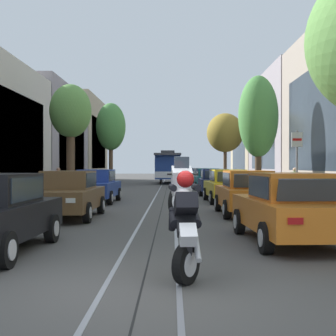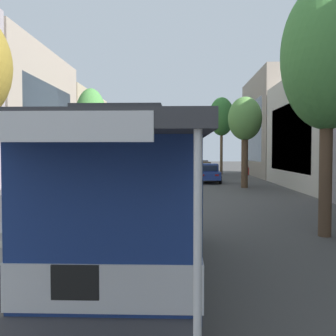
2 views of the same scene
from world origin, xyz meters
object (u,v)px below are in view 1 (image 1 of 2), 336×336
Objects in this scene: motorcycle_with_rider at (184,214)px; pedestrian_on_left_pavement at (58,181)px; parked_car_blue_mid_left at (96,186)px; parked_car_orange_second_right at (247,193)px; parked_car_yellow_mid_right at (227,186)px; parked_car_brown_second_left at (69,194)px; cable_car_trolley at (168,167)px; parked_car_orange_near_right at (290,207)px; parked_car_navy_fourth_right at (214,182)px; parked_car_silver_far_right at (200,176)px; street_tree_kerb_right_mid at (225,133)px; street_tree_kerb_left_mid at (111,127)px; street_tree_kerb_right_second at (258,117)px; parked_car_teal_fifth_right at (207,179)px; street_tree_kerb_left_second at (71,113)px; street_sign_post at (297,164)px; parked_car_silver_sixth_right at (202,177)px; pedestrian_crossing_far at (295,182)px.

motorcycle_with_rider is 1.13× the size of pedestrian_on_left_pavement.
parked_car_orange_second_right is at bearing -41.33° from parked_car_blue_mid_left.
motorcycle_with_rider reaches higher than parked_car_yellow_mid_right.
parked_car_brown_second_left is 0.48× the size of cable_car_trolley.
cable_car_trolley is (-3.09, 30.40, 0.86)m from parked_car_orange_second_right.
parked_car_navy_fourth_right is at bearing 90.35° from parked_car_orange_near_right.
cable_car_trolley reaches higher than motorcycle_with_rider.
parked_car_brown_second_left is 1.00× the size of parked_car_navy_fourth_right.
parked_car_silver_far_right is at bearing 89.48° from parked_car_navy_fourth_right.
street_tree_kerb_right_mid is at bearing 81.14° from parked_car_navy_fourth_right.
motorcycle_with_rider is at bearing -80.52° from street_tree_kerb_left_mid.
street_tree_kerb_right_second is at bearing -82.66° from parked_car_silver_far_right.
parked_car_silver_far_right is at bearing 89.83° from parked_car_yellow_mid_right.
parked_car_teal_fifth_right is at bearing 90.17° from parked_car_yellow_mid_right.
parked_car_orange_near_right is 17.07m from street_tree_kerb_right_second.
street_tree_kerb_left_mid is 4.08× the size of motorcycle_with_rider.
motorcycle_with_rider reaches higher than parked_car_blue_mid_left.
parked_car_teal_fifth_right is at bearing 84.80° from motorcycle_with_rider.
street_tree_kerb_left_second reaches higher than street_sign_post.
street_tree_kerb_right_second reaches higher than cable_car_trolley.
street_tree_kerb_right_mid is at bearing 62.97° from parked_car_silver_sixth_right.
pedestrian_on_left_pavement is (-8.86, 8.54, 0.14)m from parked_car_orange_second_right.
parked_car_brown_second_left is 2.60× the size of pedestrian_crossing_far.
parked_car_brown_second_left is 31.53m from cable_car_trolley.
pedestrian_crossing_far reaches higher than parked_car_silver_sixth_right.
parked_car_brown_second_left is 12.03m from street_tree_kerb_left_second.
parked_car_silver_sixth_right is at bearing 89.98° from parked_car_navy_fourth_right.
parked_car_navy_fourth_right is 19.29m from cable_car_trolley.
parked_car_silver_far_right is 20.98m from street_tree_kerb_left_second.
street_tree_kerb_right_mid reaches higher than parked_car_orange_near_right.
parked_car_yellow_mid_right is 22.80m from street_tree_kerb_right_mid.
street_tree_kerb_left_mid is (-8.41, 20.78, 4.61)m from parked_car_yellow_mid_right.
parked_car_blue_mid_left and parked_car_orange_second_right have the same top height.
parked_car_navy_fourth_right and parked_car_teal_fifth_right have the same top height.
parked_car_blue_mid_left is 0.68× the size of street_tree_kerb_left_second.
parked_car_yellow_mid_right is 2.63× the size of pedestrian_crossing_far.
street_sign_post is at bearing -40.73° from parked_car_blue_mid_left.
parked_car_teal_fifth_right is 18.73m from street_sign_post.
street_tree_kerb_left_mid reaches higher than parked_car_blue_mid_left.
parked_car_orange_near_right is 5.05m from street_sign_post.
parked_car_blue_mid_left is 2.62× the size of pedestrian_crossing_far.
street_tree_kerb_right_mid reaches higher than parked_car_blue_mid_left.
parked_car_silver_sixth_right is at bearing 90.55° from parked_car_teal_fifth_right.
parked_car_orange_near_right and parked_car_silver_far_right have the same top height.
parked_car_silver_sixth_right is at bearing 90.21° from parked_car_orange_near_right.
pedestrian_crossing_far is (12.20, -2.47, 0.01)m from pedestrian_on_left_pavement.
parked_car_orange_near_right is at bearing -58.41° from pedestrian_on_left_pavement.
street_tree_kerb_left_second is 0.94× the size of street_tree_kerb_right_mid.
parked_car_orange_second_right is at bearing -89.49° from parked_car_navy_fourth_right.
street_tree_kerb_right_mid is (2.49, 33.86, 4.18)m from parked_car_orange_near_right.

